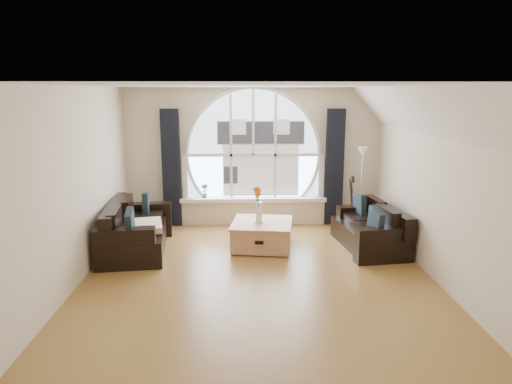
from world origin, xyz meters
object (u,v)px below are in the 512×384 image
coffee_chest (262,234)px  floor_lamp (361,189)px  guitar (350,202)px  potted_plant (205,191)px  sofa_right (369,225)px  sofa_left (136,228)px  vase_flowers (259,200)px

coffee_chest → floor_lamp: bearing=34.6°
guitar → potted_plant: size_ratio=3.68×
guitar → sofa_right: bearing=-102.9°
sofa_left → guitar: bearing=9.9°
potted_plant → coffee_chest: bearing=-52.5°
sofa_right → guitar: guitar is taller
sofa_right → floor_lamp: 1.13m
sofa_left → coffee_chest: bearing=-3.6°
sofa_right → coffee_chest: bearing=170.4°
sofa_right → guitar: (-0.08, 1.10, 0.13)m
floor_lamp → potted_plant: bearing=172.1°
sofa_left → coffee_chest: (2.10, 0.11, -0.16)m
coffee_chest → floor_lamp: 2.24m
coffee_chest → potted_plant: (-1.08, 1.40, 0.45)m
potted_plant → guitar: bearing=-7.4°
sofa_left → guitar: size_ratio=1.72×
vase_flowers → guitar: (1.80, 1.05, -0.31)m
floor_lamp → potted_plant: (-3.01, 0.42, -0.11)m
coffee_chest → potted_plant: size_ratio=3.47×
floor_lamp → coffee_chest: bearing=-152.9°
floor_lamp → sofa_left: bearing=-164.7°
sofa_left → potted_plant: 1.85m
sofa_left → guitar: guitar is taller
sofa_left → potted_plant: size_ratio=6.33×
sofa_right → coffee_chest: (-1.83, 0.06, -0.16)m
coffee_chest → guitar: guitar is taller
sofa_right → floor_lamp: bearing=76.8°
coffee_chest → vase_flowers: 0.60m
sofa_right → vase_flowers: vase_flowers is taller
sofa_right → potted_plant: potted_plant is taller
floor_lamp → guitar: size_ratio=1.51×
vase_flowers → potted_plant: (-1.03, 1.42, -0.15)m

